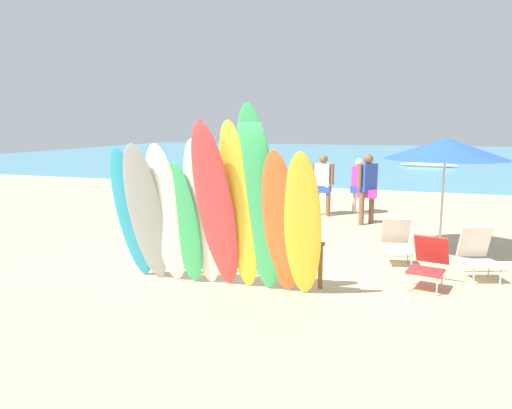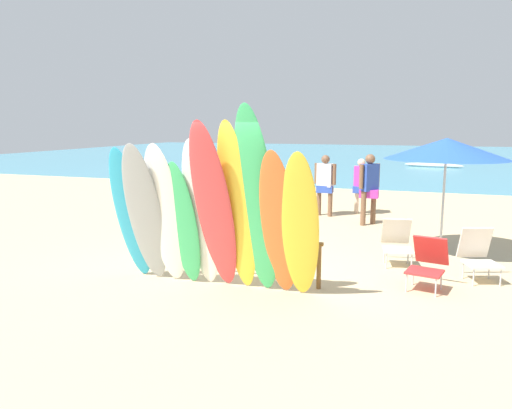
{
  "view_description": "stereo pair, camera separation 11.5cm",
  "coord_description": "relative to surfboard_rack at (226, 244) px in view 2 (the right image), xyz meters",
  "views": [
    {
      "loc": [
        2.8,
        -7.0,
        2.48
      ],
      "look_at": [
        0.0,
        1.47,
        0.98
      ],
      "focal_mm": 33.84,
      "sensor_mm": 36.0,
      "label": 1
    },
    {
      "loc": [
        2.91,
        -6.96,
        2.48
      ],
      "look_at": [
        0.0,
        1.47,
        0.98
      ],
      "focal_mm": 33.84,
      "sensor_mm": 36.0,
      "label": 2
    }
  ],
  "objects": [
    {
      "name": "surfboard_teal_0",
      "position": [
        -1.36,
        -0.6,
        0.5
      ],
      "size": [
        0.53,
        0.75,
        2.16
      ],
      "primitive_type": "ellipsoid",
      "rotation": [
        0.31,
        0.0,
        0.01
      ],
      "color": "#289EC6",
      "rests_on": "ground"
    },
    {
      "name": "distant_boat",
      "position": [
        3.53,
        22.77,
        -0.45
      ],
      "size": [
        3.32,
        1.09,
        0.26
      ],
      "color": "silver",
      "rests_on": "ground"
    },
    {
      "name": "beachgoer_strolling",
      "position": [
        -0.86,
        4.23,
        0.34
      ],
      "size": [
        0.41,
        0.6,
        1.58
      ],
      "rotation": [
        0.0,
        0.0,
        4.63
      ],
      "color": "tan",
      "rests_on": "ground"
    },
    {
      "name": "beachgoer_by_water",
      "position": [
        1.34,
        6.43,
        0.32
      ],
      "size": [
        0.43,
        0.45,
        1.54
      ],
      "rotation": [
        0.0,
        0.0,
        5.47
      ],
      "color": "beige",
      "rests_on": "ground"
    },
    {
      "name": "surfboard_green_7",
      "position": [
        0.75,
        -0.66,
        0.81
      ],
      "size": [
        0.65,
        0.93,
        2.76
      ],
      "primitive_type": "ellipsoid",
      "rotation": [
        0.28,
        0.0,
        -0.09
      ],
      "color": "#38B266",
      "rests_on": "ground"
    },
    {
      "name": "beach_chair_red",
      "position": [
        2.55,
        1.79,
        -0.15
      ],
      "size": [
        0.62,
        0.79,
        0.81
      ],
      "rotation": [
        0.0,
        0.0,
        0.18
      ],
      "color": "#B7B7BC",
      "rests_on": "ground"
    },
    {
      "name": "beach_chair_striped",
      "position": [
        3.83,
        1.28,
        -0.14
      ],
      "size": [
        0.68,
        0.76,
        0.84
      ],
      "rotation": [
        0.0,
        0.0,
        0.33
      ],
      "color": "#B7B7BC",
      "rests_on": "ground"
    },
    {
      "name": "surfboard_orange_8",
      "position": [
        1.07,
        -0.64,
        0.51
      ],
      "size": [
        0.53,
        0.85,
        2.16
      ],
      "primitive_type": "ellipsoid",
      "rotation": [
        0.34,
        0.0,
        -0.02
      ],
      "color": "orange",
      "rests_on": "ground"
    },
    {
      "name": "ground",
      "position": [
        0.0,
        14.0,
        -0.57
      ],
      "size": [
        60.0,
        60.0,
        0.0
      ],
      "primitive_type": "plane",
      "color": "tan"
    },
    {
      "name": "beachgoer_near_rack",
      "position": [
        -1.71,
        4.86,
        0.34
      ],
      "size": [
        0.6,
        0.25,
        1.58
      ],
      "rotation": [
        0.0,
        0.0,
        3.2
      ],
      "color": "brown",
      "rests_on": "ground"
    },
    {
      "name": "ocean_water",
      "position": [
        0.0,
        31.68,
        -0.56
      ],
      "size": [
        60.0,
        40.0,
        0.02
      ],
      "primitive_type": "cube",
      "color": "teal",
      "rests_on": "ground"
    },
    {
      "name": "beachgoer_midbeach",
      "position": [
        1.7,
        5.08,
        0.44
      ],
      "size": [
        0.46,
        0.55,
        1.75
      ],
      "rotation": [
        0.0,
        0.0,
        0.91
      ],
      "color": "brown",
      "rests_on": "ground"
    },
    {
      "name": "beach_chair_blue",
      "position": [
        3.07,
        0.6,
        -0.15
      ],
      "size": [
        0.65,
        0.84,
        0.79
      ],
      "rotation": [
        0.0,
        0.0,
        -0.22
      ],
      "color": "#B7B7BC",
      "rests_on": "ground"
    },
    {
      "name": "beachgoer_photographing",
      "position": [
        0.45,
        5.88,
        0.38
      ],
      "size": [
        0.61,
        0.31,
        1.66
      ],
      "rotation": [
        0.0,
        0.0,
        2.9
      ],
      "color": "brown",
      "rests_on": "ground"
    },
    {
      "name": "surfboard_white_4",
      "position": [
        -0.17,
        -0.57,
        0.57
      ],
      "size": [
        0.5,
        0.69,
        2.29
      ],
      "primitive_type": "ellipsoid",
      "rotation": [
        0.27,
        0.0,
        -0.0
      ],
      "color": "white",
      "rests_on": "ground"
    },
    {
      "name": "surfboard_red_5",
      "position": [
        0.11,
        -0.71,
        0.7
      ],
      "size": [
        0.61,
        1.02,
        2.55
      ],
      "primitive_type": "ellipsoid",
      "rotation": [
        0.35,
        0.0,
        -0.04
      ],
      "color": "#D13D42",
      "rests_on": "ground"
    },
    {
      "name": "surfboard_yellow_9",
      "position": [
        1.37,
        -0.64,
        0.5
      ],
      "size": [
        0.59,
        0.84,
        2.15
      ],
      "primitive_type": "ellipsoid",
      "rotation": [
        0.33,
        0.0,
        0.1
      ],
      "color": "yellow",
      "rests_on": "ground"
    },
    {
      "name": "surfboard_rack",
      "position": [
        0.0,
        0.0,
        0.0
      ],
      "size": [
        3.15,
        0.07,
        0.73
      ],
      "color": "brown",
      "rests_on": "ground"
    },
    {
      "name": "surfboard_white_2",
      "position": [
        -0.73,
        -0.63,
        0.54
      ],
      "size": [
        0.59,
        0.75,
        2.22
      ],
      "primitive_type": "ellipsoid",
      "rotation": [
        0.29,
        0.0,
        0.04
      ],
      "color": "white",
      "rests_on": "ground"
    },
    {
      "name": "surfboard_grey_1",
      "position": [
        -1.04,
        -0.69,
        0.54
      ],
      "size": [
        0.64,
        0.9,
        2.22
      ],
      "primitive_type": "ellipsoid",
      "rotation": [
        0.35,
        0.0,
        0.09
      ],
      "color": "#999EA3",
      "rests_on": "ground"
    },
    {
      "name": "surfboard_green_3",
      "position": [
        -0.45,
        -0.59,
        0.41
      ],
      "size": [
        0.52,
        0.64,
        1.96
      ],
      "primitive_type": "ellipsoid",
      "rotation": [
        0.27,
        0.0,
        -0.07
      ],
      "color": "#38B266",
      "rests_on": "ground"
    },
    {
      "name": "surfboard_yellow_6",
      "position": [
        0.43,
        -0.62,
        0.7
      ],
      "size": [
        0.53,
        0.83,
        2.54
      ],
      "primitive_type": "ellipsoid",
      "rotation": [
        0.29,
        0.0,
        -0.05
      ],
      "color": "yellow",
      "rests_on": "ground"
    },
    {
      "name": "beach_umbrella",
      "position": [
        3.32,
        2.55,
        1.46
      ],
      "size": [
        2.22,
        2.22,
        2.23
      ],
      "color": "silver",
      "rests_on": "ground"
    }
  ]
}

